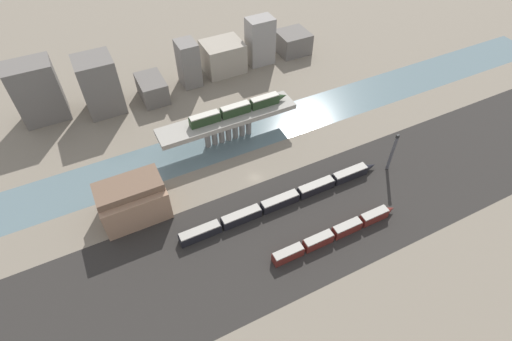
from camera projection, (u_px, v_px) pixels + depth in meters
name	position (u px, v px, depth m)	size (l,w,h in m)	color
ground_plane	(255.00, 177.00, 137.32)	(400.00, 400.00, 0.00)	#756B5B
railbed_yard	(290.00, 229.00, 122.47)	(280.00, 42.00, 0.01)	#282623
river_water	(229.00, 139.00, 151.01)	(320.00, 19.50, 0.01)	slate
bridge	(228.00, 121.00, 144.70)	(51.77, 9.98, 10.89)	gray
train_on_bridge	(239.00, 109.00, 143.23)	(38.37, 2.99, 3.83)	#23381E
train_yard_near	(336.00, 233.00, 119.32)	(43.29, 2.93, 3.56)	#5B1E19
train_yard_mid	(284.00, 200.00, 128.26)	(71.94, 3.17, 3.47)	black
warehouse_building	(132.00, 200.00, 122.18)	(20.00, 14.39, 13.53)	#937056
signal_tower	(392.00, 153.00, 134.87)	(1.06, 1.06, 15.57)	#4C4C51
city_block_far_left	(38.00, 92.00, 151.86)	(16.62, 12.09, 23.89)	#605B56
city_block_left	(100.00, 85.00, 155.85)	(14.08, 13.87, 22.93)	#605B56
city_block_center	(152.00, 89.00, 165.87)	(10.29, 15.65, 9.23)	#605B56
city_block_right	(188.00, 63.00, 169.81)	(8.02, 10.01, 19.56)	slate
city_block_far_right	(223.00, 57.00, 179.31)	(17.51, 14.58, 13.56)	gray
city_block_tall	(260.00, 41.00, 181.15)	(11.80, 8.45, 21.46)	gray
city_block_low	(293.00, 42.00, 192.08)	(14.45, 13.84, 9.85)	#605B56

